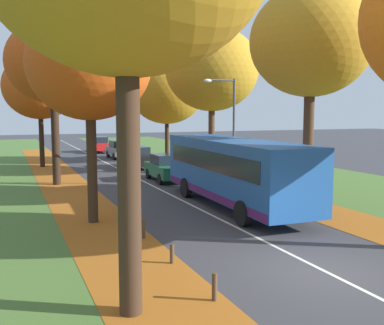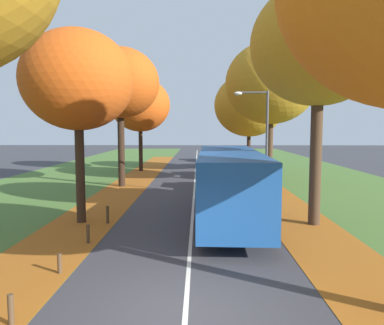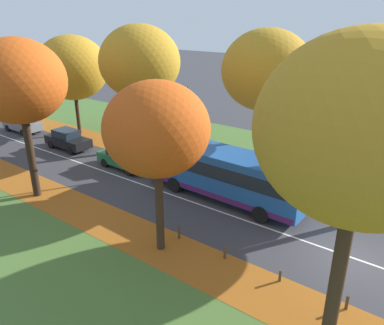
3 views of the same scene
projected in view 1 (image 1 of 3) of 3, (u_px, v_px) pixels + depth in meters
The scene contains 21 objects.
ground_plane at pixel (324, 271), 11.90m from camera, with size 160.00×160.00×0.00m, color #38383D.
leaf_litter_left at pixel (73, 194), 22.99m from camera, with size 2.80×60.00×0.00m, color #9E5619.
grass_verge_right at pixel (249, 168), 33.76m from camera, with size 12.00×90.00×0.01m, color #476B2D.
leaf_litter_right at pixel (232, 183), 26.50m from camera, with size 2.80×60.00×0.00m, color #9E5619.
road_centre_line at pixel (130, 175), 30.25m from camera, with size 0.12×80.00×0.01m, color silver.
tree_left_near at pixel (89, 65), 16.51m from camera, with size 4.59×4.59×8.01m.
tree_left_mid at pixel (53, 63), 25.33m from camera, with size 5.25×5.25×9.37m.
tree_left_far at pixel (40, 87), 33.84m from camera, with size 5.49×5.49×8.60m.
tree_right_near at pixel (311, 42), 19.91m from camera, with size 5.45×5.45×9.77m.
tree_right_mid at pixel (212, 69), 29.79m from camera, with size 6.22×6.22×9.86m.
tree_right_far at pixel (167, 90), 37.01m from camera, with size 6.26×6.26×8.86m.
bollard_nearest at pixel (215, 287), 9.97m from camera, with size 0.12×0.12×0.65m, color #4C3823.
bollard_second at pixel (172, 254), 12.44m from camera, with size 0.12×0.12×0.55m, color #4C3823.
bollard_third at pixel (144, 229), 14.91m from camera, with size 0.12×0.12×0.67m, color #4C3823.
bollard_fourth at pixel (124, 211), 17.40m from camera, with size 0.12×0.12×0.75m, color #4C3823.
streetlamp_right at pixel (229, 120), 24.55m from camera, with size 1.89×0.28×6.00m.
bus at pixel (234, 169), 19.79m from camera, with size 2.88×10.47×2.98m.
car_green_lead at pixel (166, 168), 27.45m from camera, with size 1.88×4.25×1.62m.
car_black_following at pixel (138, 157), 33.73m from camera, with size 1.79×4.20×1.62m.
car_grey_third_in_line at pixel (119, 149), 40.85m from camera, with size 1.79×4.20×1.62m.
car_red_fourth_in_line at pixel (100, 145), 47.10m from camera, with size 1.79×4.20×1.62m.
Camera 1 is at (-7.66, -9.27, 4.19)m, focal length 42.00 mm.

